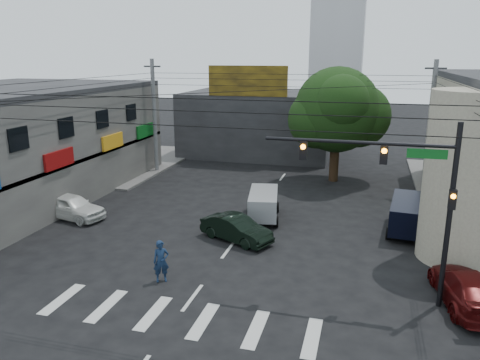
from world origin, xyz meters
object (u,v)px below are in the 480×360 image
at_px(street_tree, 337,110).
at_px(traffic_gantry, 405,184).
at_px(dark_sedan, 236,229).
at_px(navy_van, 407,216).
at_px(utility_pole_far_right, 430,127).
at_px(white_compact, 72,206).
at_px(silver_minivan, 263,206).
at_px(traffic_officer, 161,261).
at_px(utility_pole_far_left, 154,117).
at_px(maroon_sedan, 467,288).

bearing_deg(street_tree, traffic_gantry, -78.01).
relative_size(street_tree, dark_sedan, 2.04).
height_order(dark_sedan, navy_van, navy_van).
xyz_separation_m(traffic_gantry, utility_pole_far_right, (2.68, 17.00, -0.23)).
bearing_deg(utility_pole_far_right, street_tree, 171.25).
relative_size(white_compact, silver_minivan, 1.13).
relative_size(white_compact, traffic_officer, 2.48).
height_order(utility_pole_far_right, dark_sedan, utility_pole_far_right).
bearing_deg(white_compact, dark_sedan, -82.26).
relative_size(street_tree, silver_minivan, 2.13).
distance_m(traffic_gantry, utility_pole_far_right, 17.21).
relative_size(utility_pole_far_left, maroon_sedan, 1.83).
bearing_deg(maroon_sedan, dark_sedan, -29.31).
relative_size(traffic_gantry, navy_van, 1.55).
distance_m(street_tree, maroon_sedan, 19.40).
distance_m(navy_van, traffic_officer, 13.89).
height_order(dark_sedan, white_compact, white_compact).
xyz_separation_m(dark_sedan, maroon_sedan, (10.45, -3.91, 0.03)).
distance_m(dark_sedan, silver_minivan, 3.73).
xyz_separation_m(street_tree, utility_pole_far_left, (-14.50, -1.00, -0.87)).
height_order(traffic_gantry, maroon_sedan, traffic_gantry).
height_order(traffic_gantry, navy_van, traffic_gantry).
xyz_separation_m(street_tree, silver_minivan, (-3.32, -10.06, -4.64)).
xyz_separation_m(white_compact, silver_minivan, (11.05, 2.94, 0.09)).
xyz_separation_m(traffic_gantry, traffic_officer, (-9.62, -1.00, -3.90)).
relative_size(traffic_gantry, maroon_sedan, 1.43).
relative_size(utility_pole_far_left, dark_sedan, 2.16).
bearing_deg(traffic_officer, white_compact, 114.63).
bearing_deg(dark_sedan, utility_pole_far_right, -14.70).
relative_size(traffic_gantry, white_compact, 1.56).
bearing_deg(white_compact, navy_van, -69.30).
bearing_deg(utility_pole_far_left, traffic_gantry, -42.86).
bearing_deg(white_compact, traffic_gantry, -93.62).
relative_size(silver_minivan, navy_van, 0.88).
distance_m(utility_pole_far_left, maroon_sedan, 27.08).
relative_size(street_tree, white_compact, 1.89).
relative_size(utility_pole_far_right, dark_sedan, 2.16).
height_order(street_tree, dark_sedan, street_tree).
height_order(maroon_sedan, traffic_officer, traffic_officer).
bearing_deg(utility_pole_far_right, silver_minivan, -137.33).
distance_m(street_tree, traffic_gantry, 18.42).
bearing_deg(traffic_gantry, street_tree, 101.99).
height_order(utility_pole_far_left, dark_sedan, utility_pole_far_left).
height_order(street_tree, utility_pole_far_left, utility_pole_far_left).
bearing_deg(white_compact, utility_pole_far_left, 12.34).
xyz_separation_m(utility_pole_far_right, navy_van, (-1.73, -8.98, -3.70)).
bearing_deg(utility_pole_far_left, white_compact, -89.41).
height_order(street_tree, silver_minivan, street_tree).
distance_m(silver_minivan, traffic_officer, 9.28).
relative_size(street_tree, maroon_sedan, 1.73).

